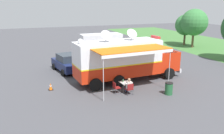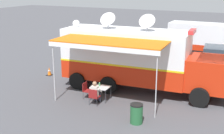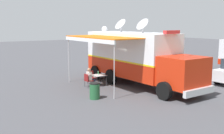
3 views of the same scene
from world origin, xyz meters
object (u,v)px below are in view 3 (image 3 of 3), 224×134
at_px(water_bottle, 98,73).
at_px(folding_table, 99,76).
at_px(command_truck, 137,56).
at_px(seated_responder, 90,77).
at_px(trash_bin, 95,91).
at_px(traffic_cone, 93,68).
at_px(car_behind_truck, 151,60).
at_px(folding_chair_at_table, 88,79).
at_px(folding_chair_beside_table, 91,76).

bearing_deg(water_bottle, folding_table, 70.97).
height_order(command_truck, water_bottle, command_truck).
xyz_separation_m(folding_table, seated_responder, (0.61, -0.03, -0.02)).
xyz_separation_m(folding_table, trash_bin, (1.76, 2.70, -0.22)).
relative_size(traffic_cone, car_behind_truck, 0.13).
bearing_deg(water_bottle, traffic_cone, -114.08).
distance_m(traffic_cone, car_behind_truck, 5.19).
bearing_deg(command_truck, folding_chair_at_table, -19.56).
bearing_deg(folding_chair_beside_table, trash_bin, 65.20).
relative_size(folding_table, car_behind_truck, 0.19).
distance_m(command_truck, seated_responder, 3.41).
relative_size(folding_chair_beside_table, traffic_cone, 1.50).
bearing_deg(car_behind_truck, traffic_cone, -25.47).
xyz_separation_m(folding_table, traffic_cone, (-2.34, -5.28, -0.39)).
bearing_deg(command_truck, car_behind_truck, -138.29).
relative_size(water_bottle, trash_bin, 0.25).
height_order(command_truck, folding_chair_at_table, command_truck).
height_order(water_bottle, folding_chair_at_table, water_bottle).
xyz_separation_m(seated_responder, car_behind_truck, (-7.60, -3.03, 0.23)).
bearing_deg(command_truck, folding_table, -25.05).
height_order(command_truck, seated_responder, command_truck).
bearing_deg(folding_chair_beside_table, seated_responder, 59.02).
bearing_deg(trash_bin, command_truck, -158.57).
height_order(seated_responder, traffic_cone, seated_responder).
bearing_deg(folding_chair_at_table, command_truck, 160.44).
bearing_deg(car_behind_truck, seated_responder, 21.72).
distance_m(folding_table, seated_responder, 0.61).
relative_size(command_truck, folding_chair_beside_table, 11.06).
distance_m(folding_chair_beside_table, seated_responder, 0.96).
relative_size(water_bottle, seated_responder, 0.18).
bearing_deg(command_truck, seated_responder, -20.91).
distance_m(command_truck, traffic_cone, 6.58).
xyz_separation_m(folding_chair_at_table, car_behind_truck, (-7.79, -3.04, 0.37)).
bearing_deg(traffic_cone, folding_table, 66.08).
height_order(water_bottle, trash_bin, water_bottle).
bearing_deg(folding_table, car_behind_truck, -156.34).
bearing_deg(folding_chair_beside_table, car_behind_truck, -162.71).
relative_size(command_truck, car_behind_truck, 2.16).
distance_m(water_bottle, trash_bin, 3.41).
distance_m(seated_responder, car_behind_truck, 8.19).
bearing_deg(trash_bin, traffic_cone, -117.22).
relative_size(command_truck, folding_table, 11.35).
relative_size(command_truck, water_bottle, 42.96).
bearing_deg(folding_table, traffic_cone, -113.92).
xyz_separation_m(traffic_cone, car_behind_truck, (-4.65, 2.21, 0.60)).
distance_m(trash_bin, car_behind_truck, 10.49).
bearing_deg(folding_chair_at_table, trash_bin, 70.54).
bearing_deg(command_truck, water_bottle, -28.95).
bearing_deg(folding_table, folding_chair_at_table, -1.65).
distance_m(folding_chair_at_table, trash_bin, 2.89).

